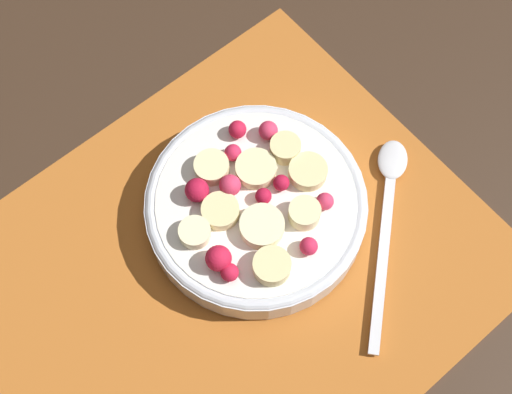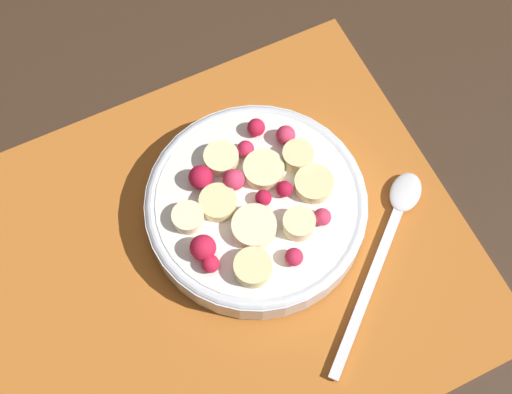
# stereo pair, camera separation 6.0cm
# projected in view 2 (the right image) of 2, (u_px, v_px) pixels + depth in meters

# --- Properties ---
(ground_plane) EXTENTS (3.00, 3.00, 0.00)m
(ground_plane) POSITION_uv_depth(u_px,v_px,m) (207.00, 266.00, 0.62)
(ground_plane) COLOR #382619
(placemat) EXTENTS (0.45, 0.37, 0.01)m
(placemat) POSITION_uv_depth(u_px,v_px,m) (206.00, 265.00, 0.62)
(placemat) COLOR #B26023
(placemat) RESTS_ON ground_plane
(fruit_bowl) EXTENTS (0.19, 0.19, 0.05)m
(fruit_bowl) POSITION_uv_depth(u_px,v_px,m) (256.00, 206.00, 0.61)
(fruit_bowl) COLOR silver
(fruit_bowl) RESTS_ON placemat
(spoon) EXTENTS (0.16, 0.14, 0.01)m
(spoon) POSITION_uv_depth(u_px,v_px,m) (391.00, 230.00, 0.62)
(spoon) COLOR silver
(spoon) RESTS_ON placemat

